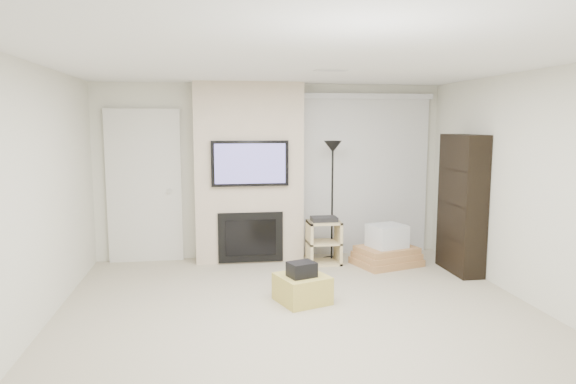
{
  "coord_description": "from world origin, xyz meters",
  "views": [
    {
      "loc": [
        -0.89,
        -4.62,
        1.94
      ],
      "look_at": [
        0.0,
        1.2,
        1.15
      ],
      "focal_mm": 32.0,
      "sensor_mm": 36.0,
      "label": 1
    }
  ],
  "objects": [
    {
      "name": "floor",
      "position": [
        0.0,
        0.0,
        0.0
      ],
      "size": [
        5.0,
        5.5,
        0.0
      ],
      "primitive_type": "cube",
      "color": "#B9AE94",
      "rests_on": "ground"
    },
    {
      "name": "ceiling",
      "position": [
        0.0,
        0.0,
        2.5
      ],
      "size": [
        5.0,
        5.5,
        0.0
      ],
      "primitive_type": "cube",
      "color": "white",
      "rests_on": "wall_back"
    },
    {
      "name": "wall_back",
      "position": [
        0.0,
        2.75,
        1.25
      ],
      "size": [
        5.0,
        0.0,
        2.5
      ],
      "primitive_type": "cube",
      "rotation": [
        1.57,
        0.0,
        0.0
      ],
      "color": "silver",
      "rests_on": "ground"
    },
    {
      "name": "wall_front",
      "position": [
        0.0,
        -2.75,
        1.25
      ],
      "size": [
        5.0,
        0.0,
        2.5
      ],
      "primitive_type": "cube",
      "rotation": [
        1.57,
        0.0,
        0.0
      ],
      "color": "silver",
      "rests_on": "ground"
    },
    {
      "name": "wall_left",
      "position": [
        -2.5,
        0.0,
        1.25
      ],
      "size": [
        0.0,
        5.5,
        2.5
      ],
      "primitive_type": "cube",
      "rotation": [
        1.57,
        0.0,
        1.57
      ],
      "color": "silver",
      "rests_on": "ground"
    },
    {
      "name": "wall_right",
      "position": [
        2.5,
        0.0,
        1.25
      ],
      "size": [
        0.0,
        5.5,
        2.5
      ],
      "primitive_type": "cube",
      "rotation": [
        1.57,
        0.0,
        1.57
      ],
      "color": "silver",
      "rests_on": "ground"
    },
    {
      "name": "hvac_vent",
      "position": [
        0.4,
        0.8,
        2.5
      ],
      "size": [
        0.35,
        0.18,
        0.01
      ],
      "primitive_type": "cube",
      "color": "silver",
      "rests_on": "ceiling"
    },
    {
      "name": "ottoman",
      "position": [
        0.08,
        0.7,
        0.15
      ],
      "size": [
        0.64,
        0.64,
        0.3
      ],
      "primitive_type": "cube",
      "rotation": [
        0.0,
        0.0,
        0.34
      ],
      "color": "gold",
      "rests_on": "floor"
    },
    {
      "name": "black_bag",
      "position": [
        0.07,
        0.65,
        0.38
      ],
      "size": [
        0.34,
        0.3,
        0.16
      ],
      "primitive_type": "cube",
      "rotation": [
        0.0,
        0.0,
        0.34
      ],
      "color": "black",
      "rests_on": "ottoman"
    },
    {
      "name": "fireplace_wall",
      "position": [
        -0.35,
        2.54,
        1.24
      ],
      "size": [
        1.5,
        0.47,
        2.5
      ],
      "color": "beige",
      "rests_on": "floor"
    },
    {
      "name": "entry_door",
      "position": [
        -1.8,
        2.71,
        1.05
      ],
      "size": [
        1.02,
        0.11,
        2.14
      ],
      "color": "silver",
      "rests_on": "floor"
    },
    {
      "name": "vertical_blinds",
      "position": [
        1.4,
        2.7,
        1.27
      ],
      "size": [
        1.98,
        0.1,
        2.37
      ],
      "color": "silver",
      "rests_on": "floor"
    },
    {
      "name": "floor_lamp",
      "position": [
        0.8,
        2.33,
        1.34
      ],
      "size": [
        0.25,
        0.25,
        1.7
      ],
      "color": "black",
      "rests_on": "floor"
    },
    {
      "name": "av_stand",
      "position": [
        0.65,
        2.18,
        0.35
      ],
      "size": [
        0.45,
        0.38,
        0.66
      ],
      "color": "beige",
      "rests_on": "floor"
    },
    {
      "name": "box_stack",
      "position": [
        1.5,
        1.98,
        0.21
      ],
      "size": [
        0.98,
        0.85,
        0.56
      ],
      "color": "tan",
      "rests_on": "floor"
    },
    {
      "name": "bookshelf",
      "position": [
        2.34,
        1.53,
        0.9
      ],
      "size": [
        0.3,
        0.8,
        1.8
      ],
      "color": "black",
      "rests_on": "floor"
    }
  ]
}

